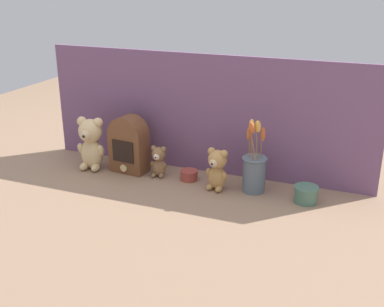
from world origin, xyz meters
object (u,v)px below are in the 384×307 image
object	(u,v)px
teddy_bear_large	(91,142)
teddy_bear_medium	(217,168)
teddy_bear_small	(159,161)
vintage_radio	(129,144)
flower_vase	(254,170)
decorative_tin_tall	(306,194)
decorative_tin_short	(189,175)

from	to	relation	value
teddy_bear_large	teddy_bear_medium	xyz separation A→B (m)	(0.64, -0.01, -0.04)
teddy_bear_small	vintage_radio	bearing A→B (deg)	178.19
flower_vase	vintage_radio	bearing A→B (deg)	179.68
flower_vase	vintage_radio	xyz separation A→B (m)	(-0.61, 0.00, 0.04)
teddy_bear_medium	vintage_radio	world-z (taller)	vintage_radio
teddy_bear_large	vintage_radio	xyz separation A→B (m)	(0.18, 0.04, 0.00)
teddy_bear_small	decorative_tin_tall	xyz separation A→B (m)	(0.68, -0.02, -0.04)
teddy_bear_small	flower_vase	distance (m)	0.45
teddy_bear_large	vintage_radio	bearing A→B (deg)	11.77
teddy_bear_medium	decorative_tin_short	world-z (taller)	teddy_bear_medium
teddy_bear_large	teddy_bear_small	bearing A→B (deg)	5.59
flower_vase	decorative_tin_tall	bearing A→B (deg)	-5.38
teddy_bear_large	vintage_radio	distance (m)	0.19
teddy_bear_medium	vintage_radio	xyz separation A→B (m)	(-0.45, 0.04, 0.04)
teddy_bear_large	teddy_bear_medium	size ratio (longest dim) A/B	1.37
vintage_radio	decorative_tin_short	xyz separation A→B (m)	(0.30, 0.01, -0.11)
decorative_tin_short	vintage_radio	bearing A→B (deg)	-178.87
teddy_bear_small	vintage_radio	xyz separation A→B (m)	(-0.16, 0.00, 0.06)
teddy_bear_large	flower_vase	bearing A→B (deg)	2.52
vintage_radio	decorative_tin_tall	distance (m)	0.84
flower_vase	vintage_radio	size ratio (longest dim) A/B	1.21
teddy_bear_medium	decorative_tin_short	xyz separation A→B (m)	(-0.15, 0.05, -0.07)
teddy_bear_large	flower_vase	size ratio (longest dim) A/B	0.77
teddy_bear_medium	vintage_radio	distance (m)	0.46
teddy_bear_large	decorative_tin_short	world-z (taller)	teddy_bear_large
teddy_bear_medium	flower_vase	distance (m)	0.16
teddy_bear_small	vintage_radio	distance (m)	0.17
teddy_bear_large	teddy_bear_medium	world-z (taller)	teddy_bear_large
vintage_radio	decorative_tin_tall	bearing A→B (deg)	-1.71
teddy_bear_small	flower_vase	bearing A→B (deg)	0.19
teddy_bear_medium	flower_vase	xyz separation A→B (m)	(0.15, 0.04, 0.00)
decorative_tin_tall	flower_vase	bearing A→B (deg)	174.62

